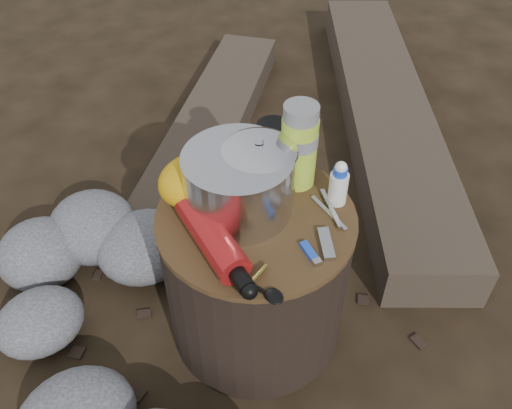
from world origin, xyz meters
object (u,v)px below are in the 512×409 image
stump (256,275)px  log_main (385,112)px  camping_pot (259,172)px  thermos (299,146)px  travel_mug (273,145)px  fuel_bottle (212,237)px

stump → log_main: size_ratio=0.26×
camping_pot → thermos: thermos is taller
travel_mug → fuel_bottle: bearing=-147.8°
stump → thermos: size_ratio=2.16×
log_main → thermos: 1.06m
stump → travel_mug: size_ratio=3.92×
log_main → camping_pot: bearing=-119.6°
fuel_bottle → thermos: size_ratio=1.39×
camping_pot → fuel_bottle: bearing=-155.7°
thermos → travel_mug: size_ratio=1.81×
log_main → fuel_bottle: fuel_bottle is taller
thermos → travel_mug: thermos is taller
log_main → travel_mug: 1.01m
log_main → thermos: (-0.82, -0.48, 0.47)m
travel_mug → stump: bearing=-135.0°
stump → camping_pot: size_ratio=2.71×
log_main → travel_mug: bearing=-121.9°
fuel_bottle → travel_mug: 0.33m
stump → fuel_bottle: (-0.13, -0.03, 0.26)m
travel_mug → thermos: bearing=-81.8°
fuel_bottle → camping_pot: bearing=27.9°
log_main → travel_mug: size_ratio=15.13×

